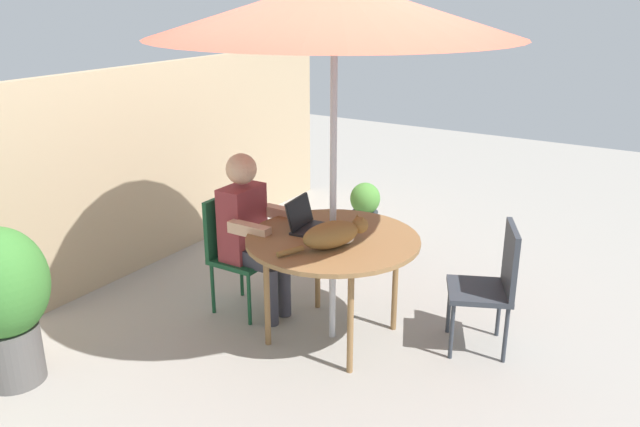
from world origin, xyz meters
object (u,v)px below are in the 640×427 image
Objects in this scene: person_seated at (250,227)px; laptop at (306,221)px; patio_umbrella at (334,8)px; patio_table at (333,245)px; cat at (334,234)px; chair_occupied at (234,245)px; potted_plant_by_chair at (365,214)px; potted_plant_near_fence at (2,296)px; chair_empty at (493,279)px.

person_seated is 3.74× the size of laptop.
patio_umbrella is 7.27× the size of laptop.
patio_table is 0.96× the size of person_seated.
laptop reaches higher than cat.
person_seated is at bearing 80.59° from cat.
chair_occupied is 0.23m from person_seated.
patio_table is 0.49× the size of patio_umbrella.
patio_table is at bearing 33.47° from cat.
chair_occupied reaches higher than patio_table.
patio_umbrella is at bearing -90.00° from person_seated.
patio_umbrella is 1.37m from cat.
laptop is 1.63m from potted_plant_by_chair.
person_seated is at bearing -25.29° from potted_plant_near_fence.
potted_plant_near_fence is (-1.49, 0.55, 0.07)m from chair_occupied.
chair_empty is at bearing -57.69° from cat.
laptop is at bearing -167.17° from potted_plant_by_chair.
person_seated is at bearing 90.00° from patio_table.
laptop is (0.04, 0.23, 0.12)m from patio_table.
cat is at bearing 122.31° from chair_empty.
chair_occupied reaches higher than potted_plant_by_chair.
patio_umbrella is at bearing -98.84° from laptop.
chair_occupied is 0.99m from cat.
cat is (-0.13, -0.77, 0.15)m from person_seated.
laptop is (0.04, 0.23, -1.38)m from patio_umbrella.
patio_table reaches higher than potted_plant_by_chair.
person_seated reaches higher than laptop.
patio_umbrella is 1.95× the size of person_seated.
potted_plant_near_fence is at bearing 165.04° from potted_plant_by_chair.
laptop is at bearing -85.48° from person_seated.
patio_table is at bearing -43.12° from potted_plant_near_fence.
patio_table is at bearing -98.84° from laptop.
potted_plant_by_chair is at bearing 12.83° from laptop.
chair_occupied is 0.68m from laptop.
chair_empty is 1.38× the size of potted_plant_by_chair.
laptop reaches higher than patio_table.
person_seated reaches higher than patio_table.
patio_umbrella is 1.40m from laptop.
laptop is 0.55× the size of cat.
laptop is at bearing -86.63° from chair_occupied.
person_seated is 0.48m from laptop.
laptop reaches higher than chair_occupied.
chair_empty is at bearing -50.91° from potted_plant_near_fence.
potted_plant_near_fence is at bearing 132.61° from cat.
chair_empty reaches higher than potted_plant_by_chair.
patio_table is at bearing -90.00° from person_seated.
cat is at bearing -146.53° from patio_umbrella.
potted_plant_by_chair is at bearing 20.39° from patio_umbrella.
potted_plant_near_fence is (-1.91, 2.36, 0.07)m from chair_empty.
patio_umbrella is 4.00× the size of cat.
chair_occupied is (0.00, 0.85, -0.18)m from patio_table.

